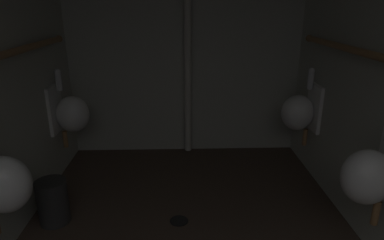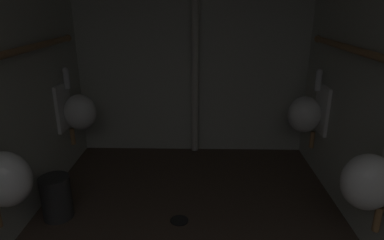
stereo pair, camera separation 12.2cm
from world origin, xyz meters
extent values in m
cube|color=#B7BAAC|center=(0.00, 3.68, 1.19)|extent=(2.56, 0.06, 2.38)
ellipsoid|color=white|center=(-1.05, 1.81, 0.61)|extent=(0.30, 0.26, 0.34)
ellipsoid|color=white|center=(-1.05, 3.10, 0.61)|extent=(0.30, 0.26, 0.34)
cube|color=white|center=(-1.21, 3.10, 0.66)|extent=(0.03, 0.30, 0.44)
cylinder|color=silver|center=(-1.14, 3.10, 0.92)|extent=(0.06, 0.06, 0.16)
sphere|color=silver|center=(-1.14, 3.10, 1.01)|extent=(0.06, 0.06, 0.06)
cylinder|color=#9E7042|center=(-1.15, 3.10, 0.36)|extent=(0.04, 0.04, 0.16)
ellipsoid|color=white|center=(1.05, 1.83, 0.61)|extent=(0.30, 0.26, 0.34)
cylinder|color=#9E7042|center=(1.15, 1.83, 0.36)|extent=(0.04, 0.04, 0.16)
ellipsoid|color=white|center=(1.05, 3.08, 0.61)|extent=(0.30, 0.26, 0.34)
cube|color=white|center=(1.21, 3.08, 0.66)|extent=(0.03, 0.30, 0.44)
cylinder|color=silver|center=(1.14, 3.08, 0.92)|extent=(0.06, 0.06, 0.16)
sphere|color=silver|center=(1.14, 3.08, 1.01)|extent=(0.06, 0.06, 0.06)
cylinder|color=#9E7042|center=(1.15, 3.08, 0.36)|extent=(0.04, 0.04, 0.16)
sphere|color=#9E7042|center=(-1.16, 3.30, 1.28)|extent=(0.06, 0.06, 0.06)
sphere|color=#9E7042|center=(1.16, 3.28, 1.28)|extent=(0.06, 0.06, 0.06)
cylinder|color=beige|center=(0.03, 3.57, 1.19)|extent=(0.07, 0.07, 2.33)
cylinder|color=black|center=(-0.07, 2.29, 0.00)|extent=(0.14, 0.14, 0.01)
cylinder|color=#2D2D2D|center=(-1.02, 2.32, 0.17)|extent=(0.23, 0.23, 0.34)
camera|label=1|loc=(-0.04, 0.09, 1.58)|focal=31.53mm
camera|label=2|loc=(0.08, 0.09, 1.58)|focal=31.53mm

